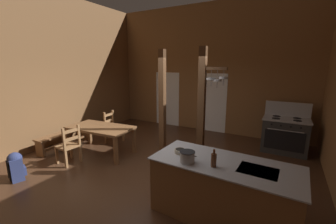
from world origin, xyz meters
TOP-DOWN VIEW (x-y plane):
  - ground_plane at (0.00, 0.00)m, footprint 7.65×8.26m
  - wall_back at (0.00, 3.80)m, footprint 7.65×0.14m
  - wall_left at (-3.50, 0.00)m, footprint 0.14×8.26m
  - glazed_door_back_left at (-1.54, 3.72)m, footprint 1.00×0.01m
  - glazed_panel_back_right at (0.34, 3.72)m, footprint 0.84×0.01m
  - kitchen_island at (1.81, -0.52)m, footprint 2.20×1.05m
  - stove_range at (2.59, 2.90)m, footprint 1.14×0.82m
  - support_post_with_pot_rack at (1.02, 0.66)m, footprint 0.59×0.21m
  - support_post_center at (-0.15, 0.98)m, footprint 0.14×0.14m
  - dining_table at (-1.69, 0.37)m, footprint 1.76×1.02m
  - ladderback_chair_near_window at (-1.89, -0.45)m, footprint 0.47×0.47m
  - ladderback_chair_by_post at (-2.05, 1.19)m, footprint 0.47×0.47m
  - bench_along_left_wall at (-2.94, 0.18)m, footprint 0.41×1.62m
  - backpack at (-2.19, -1.49)m, footprint 0.37×0.36m
  - stockpot_on_counter at (1.32, -0.77)m, footprint 0.30×0.23m
  - mixing_bowl_on_counter at (1.08, -0.52)m, footprint 0.18×0.18m
  - bottle_tall_on_counter at (1.71, -0.73)m, footprint 0.08×0.08m

SIDE VIEW (x-z plane):
  - ground_plane at x=0.00m, z-range -0.10..0.00m
  - bench_along_left_wall at x=-2.94m, z-range 0.09..0.53m
  - backpack at x=-2.19m, z-range 0.02..0.61m
  - ladderback_chair_near_window at x=-1.89m, z-range -0.02..0.93m
  - ladderback_chair_by_post at x=-2.05m, z-range -0.02..0.93m
  - kitchen_island at x=1.81m, z-range 0.00..0.91m
  - stove_range at x=2.59m, z-range -0.18..1.14m
  - dining_table at x=-1.69m, z-range 0.28..1.02m
  - mixing_bowl_on_counter at x=1.08m, z-range 0.91..0.98m
  - stockpot_on_counter at x=1.32m, z-range 0.91..1.08m
  - bottle_tall_on_counter at x=1.71m, z-range 0.88..1.14m
  - glazed_door_back_left at x=-1.54m, z-range 0.00..2.05m
  - glazed_panel_back_right at x=0.34m, z-range 0.00..2.05m
  - support_post_center at x=-0.15m, z-range 0.00..2.70m
  - support_post_with_pot_rack at x=1.02m, z-range 0.09..2.79m
  - wall_back at x=0.00m, z-range 0.00..4.35m
  - wall_left at x=-3.50m, z-range 0.00..4.35m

